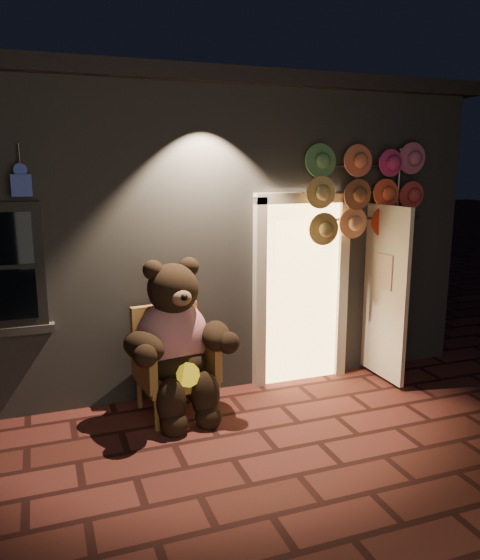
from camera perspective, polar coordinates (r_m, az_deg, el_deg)
ground at (r=4.94m, az=-0.74°, el=-18.20°), size 60.00×60.00×0.00m
shop_building at (r=8.18m, az=-10.21°, el=6.43°), size 7.30×5.95×3.51m
wicker_armchair at (r=5.66m, az=-7.07°, el=-8.28°), size 0.81×0.75×1.08m
teddy_bear at (r=5.46m, az=-6.69°, el=-6.43°), size 1.18×0.97×1.63m
hat_rack at (r=6.36m, az=13.15°, el=8.89°), size 1.53×0.22×2.70m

